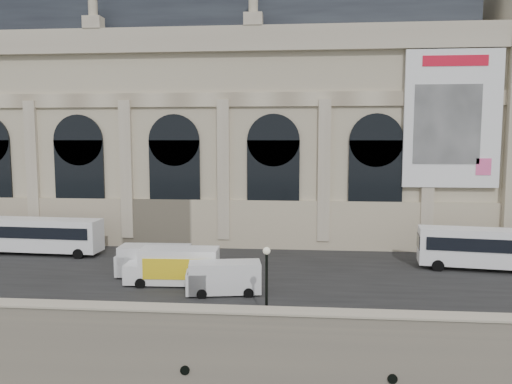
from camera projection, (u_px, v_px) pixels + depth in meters
The scene contains 10 objects.
quay at pixel (232, 249), 64.30m from camera, with size 160.00×70.00×6.00m, color gray.
street at pixel (199, 268), 43.18m from camera, with size 160.00×24.00×0.06m, color #2D2D2D.
parapet at pixel (154, 316), 29.84m from camera, with size 160.00×1.40×1.21m.
museum at pixel (176, 117), 58.92m from camera, with size 69.00×18.70×29.10m.
bus_left at pixel (41, 235), 47.93m from camera, with size 12.00×3.29×3.50m.
bus_right at pixel (493, 248), 42.02m from camera, with size 12.30×4.12×3.56m.
van_b at pixel (220, 278), 35.78m from camera, with size 5.57×2.86×2.36m.
van_c at pixel (151, 261), 40.25m from camera, with size 5.88×2.57×2.59m.
box_truck at pixel (174, 267), 38.12m from camera, with size 7.14×2.73×2.85m.
lamp_right at pixel (267, 284), 30.72m from camera, with size 0.47×0.47×4.58m.
Camera 1 is at (8.65, -27.61, 17.22)m, focal length 35.00 mm.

